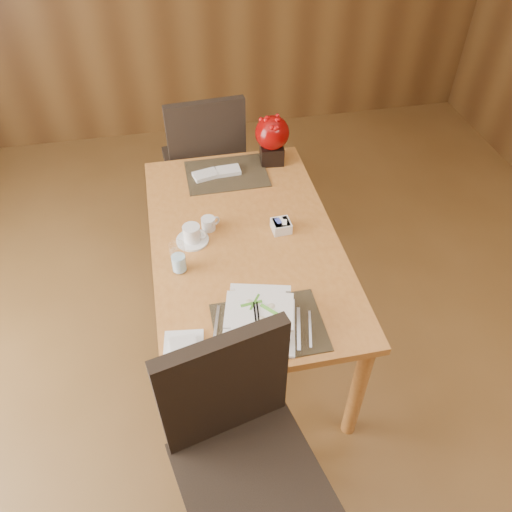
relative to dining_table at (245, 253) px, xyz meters
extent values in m
plane|color=brown|center=(0.00, -0.60, -0.65)|extent=(6.00, 6.00, 0.00)
cube|color=#B87333|center=(0.00, 0.00, 0.08)|extent=(0.90, 1.50, 0.04)
cylinder|color=#B87333|center=(-0.39, -0.69, -0.30)|extent=(0.07, 0.07, 0.71)
cylinder|color=#B87333|center=(-0.39, 0.69, -0.30)|extent=(0.07, 0.07, 0.71)
cylinder|color=#B87333|center=(0.39, -0.69, -0.30)|extent=(0.07, 0.07, 0.71)
cylinder|color=#B87333|center=(0.39, 0.69, -0.30)|extent=(0.07, 0.07, 0.71)
cube|color=black|center=(0.00, -0.55, 0.10)|extent=(0.45, 0.33, 0.01)
cube|color=black|center=(0.00, 0.55, 0.10)|extent=(0.45, 0.33, 0.01)
cube|color=silver|center=(-0.04, -0.54, 0.10)|extent=(0.35, 0.35, 0.01)
cube|color=silver|center=(-0.04, -0.54, 0.16)|extent=(0.25, 0.25, 0.10)
cylinder|color=tan|center=(-0.04, -0.54, 0.16)|extent=(0.19, 0.19, 0.08)
cylinder|color=silver|center=(-0.25, 0.03, 0.10)|extent=(0.16, 0.16, 0.01)
cylinder|color=silver|center=(-0.25, 0.03, 0.15)|extent=(0.11, 0.11, 0.08)
cylinder|color=black|center=(-0.25, 0.03, 0.18)|extent=(0.08, 0.08, 0.01)
cylinder|color=white|center=(-0.33, -0.15, 0.18)|extent=(0.09, 0.09, 0.16)
cube|color=silver|center=(0.19, 0.03, 0.12)|extent=(0.09, 0.09, 0.05)
cube|color=black|center=(0.28, 0.63, 0.15)|extent=(0.14, 0.14, 0.11)
sphere|color=#850605|center=(0.28, 0.63, 0.28)|extent=(0.19, 0.19, 0.19)
cube|color=silver|center=(-0.35, -0.58, 0.10)|extent=(0.18, 0.18, 0.01)
cube|color=black|center=(-0.17, -1.04, -0.15)|extent=(0.60, 0.60, 0.07)
cube|color=black|center=(-0.22, -0.82, 0.16)|extent=(0.48, 0.16, 0.55)
cylinder|color=black|center=(-0.42, -0.89, -0.42)|extent=(0.04, 0.04, 0.47)
cylinder|color=black|center=(-0.02, -0.79, -0.42)|extent=(0.04, 0.04, 0.47)
cube|color=black|center=(-0.09, 1.06, -0.16)|extent=(0.52, 0.52, 0.06)
cube|color=black|center=(-0.07, 0.84, 0.13)|extent=(0.47, 0.09, 0.53)
cylinder|color=black|center=(0.10, 1.28, -0.42)|extent=(0.04, 0.04, 0.46)
cylinder|color=black|center=(0.13, 0.87, -0.42)|extent=(0.04, 0.04, 0.46)
cylinder|color=black|center=(-0.30, 1.25, -0.42)|extent=(0.04, 0.04, 0.46)
cylinder|color=black|center=(-0.27, 0.85, -0.42)|extent=(0.04, 0.04, 0.46)
camera|label=1|loc=(-0.30, -1.77, 1.73)|focal=35.00mm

